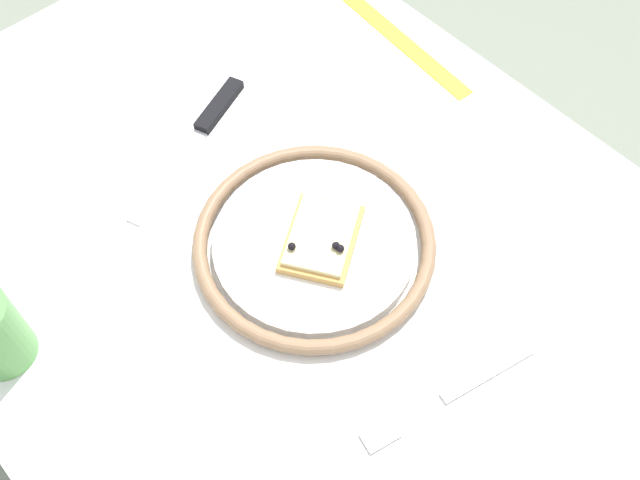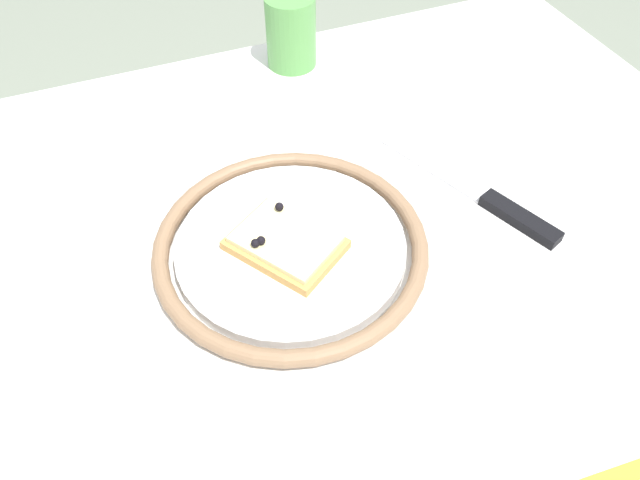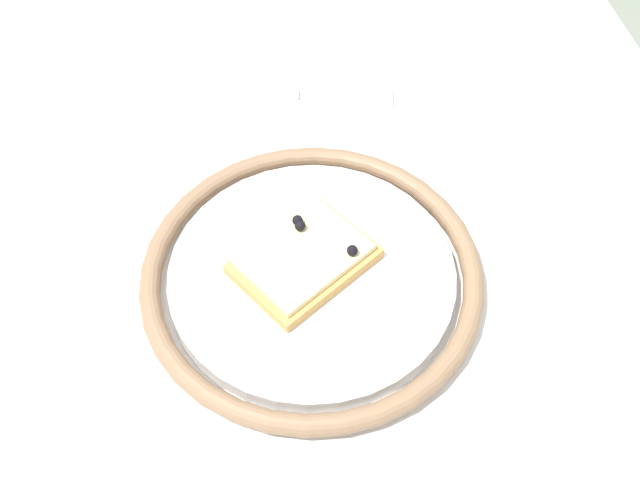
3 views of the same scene
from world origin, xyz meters
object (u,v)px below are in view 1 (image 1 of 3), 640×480
Objects in this scene: pizza_slice_near at (321,238)px; knife at (206,124)px; plate at (314,243)px; fork at (448,396)px; dining_table at (294,278)px; measuring_tape at (403,42)px.

pizza_slice_near is 0.55× the size of knife.
plate is at bearing 33.14° from pizza_slice_near.
fork is at bearing 174.15° from pizza_slice_near.
knife is 0.44m from fork.
dining_table is at bearing 17.28° from plate.
dining_table is at bearing 172.01° from knife.
plate is 0.02m from pizza_slice_near.
pizza_slice_near is at bearing -159.33° from dining_table.
pizza_slice_near is at bearing -146.86° from plate.
plate is 2.14× the size of pizza_slice_near.
fork is (-0.21, 0.02, -0.02)m from pizza_slice_near.
plate is 0.22m from knife.
measuring_tape is (0.17, -0.30, -0.02)m from pizza_slice_near.
plate is 1.17× the size of knife.
fork is at bearing 178.05° from dining_table.
dining_table is 0.11m from plate.
dining_table is at bearing 20.67° from pizza_slice_near.
dining_table is 0.35m from measuring_tape.
pizza_slice_near is 0.35m from measuring_tape.
plate is at bearing -4.51° from fork.
plate is (-0.03, -0.01, 0.11)m from dining_table.
plate is 1.35× the size of fork.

